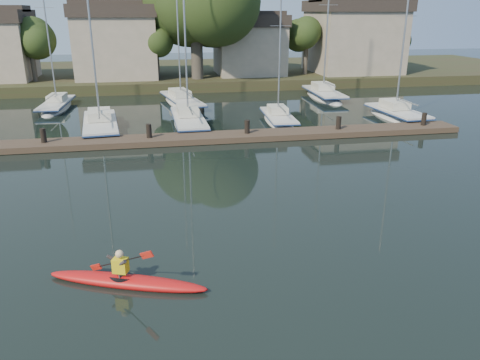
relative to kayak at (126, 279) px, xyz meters
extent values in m
plane|color=black|center=(3.72, 1.63, -0.19)|extent=(160.00, 160.00, 0.00)
ellipsoid|color=#AF150D|center=(0.03, -0.01, -0.08)|extent=(4.78, 2.34, 0.37)
cylinder|color=black|center=(-0.13, 0.05, 0.04)|extent=(0.94, 0.94, 0.10)
imported|color=#2F2A2D|center=(-0.13, 0.05, 0.43)|extent=(0.37, 0.45, 1.06)
cube|color=gold|center=(-0.13, 0.05, 0.44)|extent=(0.49, 0.43, 0.43)
sphere|color=#D8B587|center=(-0.13, 0.05, 0.81)|extent=(0.24, 0.24, 0.24)
cube|color=#4C392B|center=(3.72, 15.63, 0.01)|extent=(34.00, 2.00, 0.35)
cylinder|color=black|center=(-5.28, 15.63, 0.11)|extent=(0.32, 0.32, 1.80)
cylinder|color=black|center=(0.72, 15.63, 0.11)|extent=(0.32, 0.32, 1.80)
cylinder|color=black|center=(6.72, 15.63, 0.11)|extent=(0.32, 0.32, 1.80)
cylinder|color=black|center=(12.72, 15.63, 0.11)|extent=(0.32, 0.32, 1.80)
cylinder|color=black|center=(18.72, 15.63, 0.11)|extent=(0.32, 0.32, 1.80)
ellipsoid|color=silver|center=(-2.51, 19.72, -0.56)|extent=(3.12, 9.10, 1.99)
cube|color=silver|center=(-2.51, 19.72, 0.39)|extent=(2.85, 7.50, 0.15)
cube|color=navy|center=(-2.51, 19.72, 0.30)|extent=(2.95, 7.68, 0.08)
cube|color=beige|center=(-2.56, 20.25, 0.78)|extent=(1.72, 2.64, 0.58)
cylinder|color=#9EA0A5|center=(-2.54, 19.99, 6.74)|extent=(0.13, 0.13, 12.60)
cylinder|color=#9EA0A5|center=(-2.37, 18.39, 1.23)|extent=(0.43, 3.38, 0.08)
ellipsoid|color=silver|center=(3.44, 20.15, -0.54)|extent=(2.27, 9.10, 1.91)
cube|color=silver|center=(3.44, 20.15, 0.36)|extent=(2.14, 7.47, 0.14)
cube|color=navy|center=(3.44, 20.15, 0.28)|extent=(2.23, 7.65, 0.08)
cube|color=beige|center=(3.43, 20.69, 0.74)|extent=(1.45, 2.56, 0.55)
cylinder|color=#9EA0A5|center=(3.43, 20.42, 6.96)|extent=(0.12, 0.12, 13.09)
cylinder|color=#9EA0A5|center=(3.46, 18.79, 1.17)|extent=(0.14, 3.45, 0.08)
ellipsoid|color=silver|center=(9.90, 19.99, -0.50)|extent=(2.33, 7.22, 1.69)
cube|color=silver|center=(9.90, 19.99, 0.30)|extent=(2.16, 5.94, 0.12)
cube|color=navy|center=(9.90, 19.99, 0.23)|extent=(2.24, 6.09, 0.07)
cube|color=beige|center=(9.93, 20.41, 0.63)|extent=(1.37, 2.07, 0.49)
cylinder|color=#9EA0A5|center=(9.92, 20.20, 5.24)|extent=(0.11, 0.11, 9.78)
cylinder|color=#9EA0A5|center=(9.83, 18.92, 1.01)|extent=(0.25, 2.70, 0.07)
cylinder|color=#9EA0A5|center=(9.92, 20.20, 6.41)|extent=(1.42, 0.12, 0.03)
ellipsoid|color=silver|center=(18.90, 19.50, -0.56)|extent=(2.62, 7.55, 2.02)
cube|color=silver|center=(18.90, 19.50, 0.40)|extent=(2.45, 6.21, 0.15)
cube|color=navy|center=(18.90, 19.50, 0.31)|extent=(2.54, 6.36, 0.09)
cube|color=beige|center=(18.87, 19.95, 0.79)|extent=(1.60, 2.16, 0.58)
cylinder|color=#9EA0A5|center=(18.88, 19.72, 5.76)|extent=(0.13, 0.13, 10.63)
cylinder|color=#9EA0A5|center=(18.95, 18.39, 1.25)|extent=(0.24, 2.83, 0.09)
cylinder|color=#9EA0A5|center=(18.88, 19.72, 7.04)|extent=(1.70, 0.12, 0.03)
ellipsoid|color=silver|center=(-6.77, 28.10, -0.50)|extent=(2.28, 8.20, 1.71)
cube|color=silver|center=(-6.77, 28.10, 0.31)|extent=(2.12, 6.74, 0.13)
cube|color=navy|center=(-6.77, 28.10, 0.24)|extent=(2.20, 6.90, 0.07)
cube|color=beige|center=(-6.74, 28.59, 0.64)|extent=(1.37, 2.33, 0.50)
cylinder|color=#9EA0A5|center=(-6.76, 28.35, 6.22)|extent=(0.11, 0.11, 11.73)
cylinder|color=#9EA0A5|center=(-6.82, 26.89, 1.03)|extent=(0.22, 3.09, 0.07)
cylinder|color=#9EA0A5|center=(-6.76, 28.35, 7.63)|extent=(1.44, 0.10, 0.03)
ellipsoid|color=silver|center=(3.49, 27.98, -0.53)|extent=(3.91, 10.10, 1.88)
cube|color=silver|center=(3.49, 27.98, 0.35)|extent=(3.47, 8.33, 0.14)
cube|color=navy|center=(3.49, 27.98, 0.28)|extent=(3.59, 8.54, 0.08)
cube|color=beige|center=(3.37, 28.56, 0.72)|extent=(1.88, 2.98, 0.54)
cylinder|color=#9EA0A5|center=(3.43, 28.27, 7.32)|extent=(0.12, 0.12, 13.83)
cylinder|color=#9EA0A5|center=(3.77, 26.52, 1.15)|extent=(0.79, 3.70, 0.08)
ellipsoid|color=silver|center=(16.61, 28.89, -0.57)|extent=(2.60, 8.77, 2.06)
cube|color=silver|center=(16.61, 28.89, 0.41)|extent=(2.44, 7.21, 0.15)
cube|color=navy|center=(16.61, 28.89, 0.32)|extent=(2.53, 7.38, 0.09)
cube|color=beige|center=(16.63, 29.41, 0.81)|extent=(1.61, 2.49, 0.60)
cylinder|color=#9EA0A5|center=(16.62, 29.15, 6.44)|extent=(0.13, 0.13, 11.96)
cylinder|color=#9EA0A5|center=(16.56, 27.58, 1.28)|extent=(0.21, 3.30, 0.09)
cylinder|color=#9EA0A5|center=(16.62, 29.15, 7.88)|extent=(1.74, 0.10, 0.03)
cube|color=#2B351A|center=(3.72, 45.63, 0.31)|extent=(90.00, 24.00, 1.00)
cube|color=tan|center=(-2.28, 39.63, 3.81)|extent=(8.00, 8.00, 6.00)
cube|color=#312923|center=(-2.28, 39.63, 7.41)|extent=(8.40, 8.40, 1.20)
cube|color=tan|center=(11.72, 39.63, 3.31)|extent=(7.00, 7.00, 5.00)
cube|color=#312923|center=(11.72, 39.63, 6.41)|extent=(7.35, 7.35, 1.20)
cube|color=tan|center=(23.72, 39.63, 4.06)|extent=(9.00, 9.00, 6.50)
cube|color=#312923|center=(23.72, 39.63, 7.91)|extent=(9.45, 9.45, 1.20)
cylinder|color=#4E483F|center=(5.72, 36.63, 3.31)|extent=(1.20, 1.20, 5.00)
sphere|color=black|center=(5.72, 36.63, 8.31)|extent=(8.50, 8.50, 8.50)
cylinder|color=#4E483F|center=(-10.28, 37.63, 2.31)|extent=(0.48, 0.48, 3.00)
sphere|color=black|center=(-10.28, 37.63, 4.81)|extent=(3.40, 3.40, 3.40)
cylinder|color=#4E483F|center=(1.72, 37.13, 2.21)|extent=(0.38, 0.38, 2.80)
sphere|color=black|center=(1.72, 37.13, 4.41)|extent=(2.72, 2.72, 2.72)
cylinder|color=#4E483F|center=(17.72, 38.13, 2.41)|extent=(0.50, 0.50, 3.20)
sphere|color=black|center=(17.72, 38.13, 5.06)|extent=(3.57, 3.57, 3.57)
cylinder|color=#4E483F|center=(27.72, 36.63, 2.11)|extent=(0.41, 0.41, 2.60)
sphere|color=black|center=(27.72, 36.63, 4.26)|extent=(2.89, 2.89, 2.89)
camera|label=1|loc=(1.11, -12.22, 7.33)|focal=35.00mm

